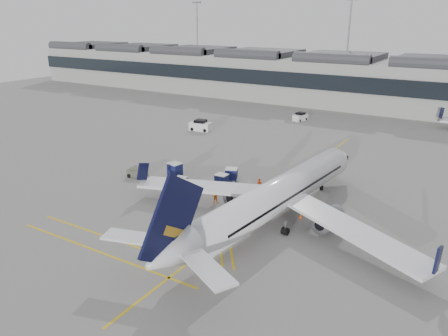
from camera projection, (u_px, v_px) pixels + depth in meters
The scene contains 17 objects.
ground at pixel (168, 202), 51.89m from camera, with size 220.00×220.00×0.00m, color gray.
terminal at pixel (348, 80), 107.85m from camera, with size 200.00×20.45×12.40m.
light_masts at pixel (360, 42), 117.27m from camera, with size 113.00×0.60×25.45m.
apron_markings at pixel (280, 192), 55.02m from camera, with size 0.25×60.00×0.01m, color gold.
airliner_main at pixel (275, 197), 45.94m from camera, with size 34.23×37.58×10.00m.
belt_loader at pixel (281, 195), 52.51m from camera, with size 4.52×1.59×1.85m.
baggage_cart_a at pixel (231, 174), 58.35m from camera, with size 2.10×1.94×1.79m.
baggage_cart_b at pixel (181, 183), 55.52m from camera, with size 1.68×1.43×1.63m.
baggage_cart_c at pixel (222, 180), 56.41m from camera, with size 1.62×1.35×1.69m.
baggage_cart_d at pixel (175, 169), 59.93m from camera, with size 2.06×1.78×1.96m.
ramp_agent_a at pixel (259, 186), 54.33m from camera, with size 0.70×0.46×1.91m, color #F3420C.
ramp_agent_b at pixel (215, 196), 51.55m from camera, with size 0.80×0.62×1.65m, color orange.
pushback_tug at pixel (137, 172), 60.02m from camera, with size 2.83×2.14×1.41m.
safety_cone_nose at pixel (332, 168), 62.86m from camera, with size 0.35×0.35×0.49m, color #F24C0A.
safety_cone_engine at pixel (301, 216), 47.78m from camera, with size 0.39×0.39×0.54m, color #F24C0A.
service_van_left at pixel (201, 126), 84.28m from camera, with size 4.37×2.61×2.12m.
service_van_mid at pixel (300, 117), 92.54m from camera, with size 2.48×3.65×1.71m.
Camera 1 is at (30.55, -37.19, 20.91)m, focal length 35.00 mm.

